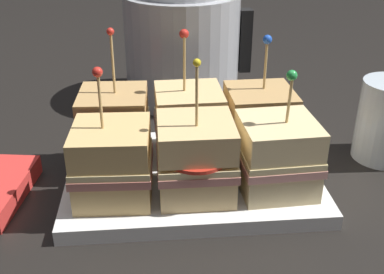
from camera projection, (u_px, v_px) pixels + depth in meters
ground_plane at (192, 182)px, 0.61m from camera, size 6.00×6.00×0.00m
serving_platter at (192, 176)px, 0.60m from camera, size 0.31×0.22×0.02m
sandwich_front_left at (113, 163)px, 0.53m from camera, size 0.09×0.09×0.15m
sandwich_front_center at (197, 158)px, 0.54m from camera, size 0.09×0.09×0.16m
sandwich_front_right at (277, 155)px, 0.55m from camera, size 0.09×0.09×0.15m
sandwich_back_left at (115, 125)px, 0.61m from camera, size 0.09×0.09×0.17m
sandwich_back_center at (191, 123)px, 0.62m from camera, size 0.09×0.09×0.17m
sandwich_back_right at (259, 120)px, 0.63m from camera, size 0.09×0.09×0.15m
kettle_steel at (182, 45)px, 0.82m from camera, size 0.22×0.19×0.21m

